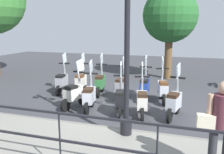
# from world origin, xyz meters

# --- Properties ---
(ground_plane) EXTENTS (28.00, 28.00, 0.00)m
(ground_plane) POSITION_xyz_m (0.00, 0.00, 0.00)
(ground_plane) COLOR #38383D
(promenade_walkway) EXTENTS (2.20, 20.00, 0.15)m
(promenade_walkway) POSITION_xyz_m (-3.15, 0.00, 0.07)
(promenade_walkway) COLOR gray
(promenade_walkway) RESTS_ON ground_plane
(fence_railing) EXTENTS (0.04, 16.03, 1.07)m
(fence_railing) POSITION_xyz_m (-4.20, 0.00, 0.91)
(fence_railing) COLOR black
(fence_railing) RESTS_ON promenade_walkway
(lamp_post_near) EXTENTS (0.26, 0.90, 4.12)m
(lamp_post_near) POSITION_xyz_m (-2.40, -0.67, 1.97)
(lamp_post_near) COLOR black
(lamp_post_near) RESTS_ON promenade_walkway
(pedestrian_with_bag) EXTENTS (0.35, 0.64, 1.59)m
(pedestrian_with_bag) POSITION_xyz_m (-3.44, -2.51, 1.08)
(pedestrian_with_bag) COLOR #28282D
(pedestrian_with_bag) RESTS_ON promenade_walkway
(tree_distant) EXTENTS (2.60, 2.60, 4.37)m
(tree_distant) POSITION_xyz_m (4.86, -0.91, 3.04)
(tree_distant) COLOR brown
(tree_distant) RESTS_ON ground_plane
(scooter_near_0) EXTENTS (1.22, 0.48, 1.54)m
(scooter_near_0) POSITION_xyz_m (-0.64, -1.61, 0.48)
(scooter_near_0) COLOR black
(scooter_near_0) RESTS_ON ground_plane
(scooter_near_1) EXTENTS (1.22, 0.50, 1.54)m
(scooter_near_1) POSITION_xyz_m (-0.82, -0.73, 0.48)
(scooter_near_1) COLOR black
(scooter_near_1) RESTS_ON ground_plane
(scooter_near_2) EXTENTS (1.21, 0.51, 1.54)m
(scooter_near_2) POSITION_xyz_m (-0.86, -0.10, 0.48)
(scooter_near_2) COLOR black
(scooter_near_2) RESTS_ON ground_plane
(scooter_near_3) EXTENTS (1.22, 0.48, 1.54)m
(scooter_near_3) POSITION_xyz_m (-0.81, 0.90, 0.48)
(scooter_near_3) COLOR black
(scooter_near_3) RESTS_ON ground_plane
(scooter_near_4) EXTENTS (1.21, 0.52, 1.54)m
(scooter_near_4) POSITION_xyz_m (-0.69, 1.48, 0.48)
(scooter_near_4) COLOR black
(scooter_near_4) RESTS_ON ground_plane
(scooter_far_0) EXTENTS (1.21, 0.51, 1.54)m
(scooter_far_0) POSITION_xyz_m (0.78, -1.13, 0.48)
(scooter_far_0) COLOR black
(scooter_far_0) RESTS_ON ground_plane
(scooter_far_1) EXTENTS (1.23, 0.44, 1.54)m
(scooter_far_1) POSITION_xyz_m (0.92, -0.48, 0.48)
(scooter_far_1) COLOR black
(scooter_far_1) RESTS_ON ground_plane
(scooter_far_2) EXTENTS (1.23, 0.44, 1.54)m
(scooter_far_2) POSITION_xyz_m (0.78, 0.33, 0.48)
(scooter_far_2) COLOR black
(scooter_far_2) RESTS_ON ground_plane
(scooter_far_3) EXTENTS (1.23, 0.46, 1.54)m
(scooter_far_3) POSITION_xyz_m (1.03, 1.23, 0.48)
(scooter_far_3) COLOR black
(scooter_far_3) RESTS_ON ground_plane
(scooter_far_4) EXTENTS (1.23, 0.45, 1.54)m
(scooter_far_4) POSITION_xyz_m (1.02, 2.02, 0.48)
(scooter_far_4) COLOR black
(scooter_far_4) RESTS_ON ground_plane
(scooter_far_5) EXTENTS (1.23, 0.44, 1.54)m
(scooter_far_5) POSITION_xyz_m (0.80, 2.72, 0.48)
(scooter_far_5) COLOR black
(scooter_far_5) RESTS_ON ground_plane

